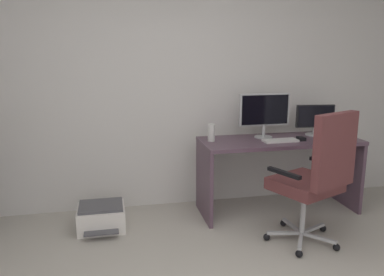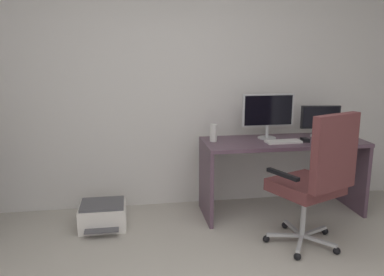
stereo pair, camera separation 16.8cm
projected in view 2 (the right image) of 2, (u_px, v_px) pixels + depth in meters
wall_back at (171, 75)px, 4.01m from camera, size 5.56×0.10×2.74m
desk at (282, 159)px, 3.91m from camera, size 1.58×0.59×0.75m
monitor_main at (268, 112)px, 3.88m from camera, size 0.52×0.18×0.44m
monitor_secondary at (320, 119)px, 3.99m from camera, size 0.40×0.18×0.32m
keyboard at (283, 142)px, 3.76m from camera, size 0.34×0.14×0.02m
computer_mouse at (305, 140)px, 3.80m from camera, size 0.06×0.10×0.03m
desktop_speaker at (213, 133)px, 3.79m from camera, size 0.07×0.07×0.17m
office_chair at (317, 176)px, 3.15m from camera, size 0.66×0.69×1.15m
printer at (103, 215)px, 3.66m from camera, size 0.42×0.44×0.24m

